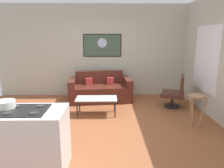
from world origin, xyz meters
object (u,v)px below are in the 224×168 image
at_px(wall_painting, 102,45).
at_px(mixing_bowl, 5,105).
at_px(bar_stool, 196,102).
at_px(coffee_table, 96,99).
at_px(couch, 100,90).
at_px(armchair, 176,92).

bearing_deg(wall_painting, mixing_bowl, -107.88).
bearing_deg(bar_stool, coffee_table, 161.23).
distance_m(couch, bar_stool, 2.81).
height_order(bar_stool, mixing_bowl, mixing_bowl).
distance_m(couch, wall_painting, 1.39).
distance_m(couch, coffee_table, 1.18).
height_order(couch, armchair, armchair).
bearing_deg(wall_painting, armchair, -32.05).
distance_m(coffee_table, bar_stool, 2.23).
relative_size(coffee_table, wall_painting, 0.84).
relative_size(couch, mixing_bowl, 7.00).
xyz_separation_m(coffee_table, armchair, (2.06, 0.49, 0.04)).
height_order(couch, bar_stool, couch).
distance_m(armchair, mixing_bowl, 4.13).
height_order(armchair, mixing_bowl, mixing_bowl).
height_order(coffee_table, wall_painting, wall_painting).
relative_size(bar_stool, wall_painting, 0.58).
bearing_deg(mixing_bowl, coffee_table, 61.63).
bearing_deg(coffee_table, bar_stool, -18.77).
xyz_separation_m(couch, wall_painting, (0.06, 0.55, 1.28)).
xyz_separation_m(couch, mixing_bowl, (-1.16, -3.25, 0.65)).
height_order(armchair, wall_painting, wall_painting).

